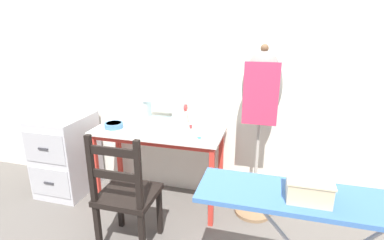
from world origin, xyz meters
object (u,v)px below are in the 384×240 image
at_px(sewing_machine, 167,112).
at_px(wooden_chair, 126,195).
at_px(fabric_bowl, 114,125).
at_px(scissors, 203,137).
at_px(filing_cabinet, 66,154).
at_px(storage_box, 309,188).
at_px(dress_form, 261,99).
at_px(thread_spool_near_machine, 191,126).
at_px(ironing_board, 323,207).

distance_m(sewing_machine, wooden_chair, 0.80).
bearing_deg(fabric_bowl, scissors, -1.56).
xyz_separation_m(scissors, filing_cabinet, (-1.38, 0.06, -0.34)).
bearing_deg(filing_cabinet, storage_box, -24.12).
relative_size(wooden_chair, filing_cabinet, 1.20).
bearing_deg(scissors, dress_form, 18.89).
bearing_deg(sewing_machine, scissors, -23.77).
xyz_separation_m(scissors, thread_spool_near_machine, (-0.15, 0.18, 0.02)).
distance_m(fabric_bowl, thread_spool_near_machine, 0.67).
bearing_deg(ironing_board, scissors, 132.68).
bearing_deg(scissors, sewing_machine, 156.23).
relative_size(thread_spool_near_machine, wooden_chair, 0.05).
bearing_deg(scissors, ironing_board, -47.32).
relative_size(fabric_bowl, wooden_chair, 0.18).
bearing_deg(sewing_machine, ironing_board, -41.53).
distance_m(scissors, ironing_board, 1.16).
xyz_separation_m(fabric_bowl, wooden_chair, (0.37, -0.54, -0.32)).
distance_m(scissors, filing_cabinet, 1.42).
bearing_deg(ironing_board, storage_box, -166.21).
distance_m(filing_cabinet, dress_form, 1.92).
height_order(wooden_chair, storage_box, storage_box).
xyz_separation_m(dress_form, storage_box, (0.28, -1.02, -0.16)).
bearing_deg(ironing_board, wooden_chair, 164.50).
xyz_separation_m(thread_spool_near_machine, wooden_chair, (-0.28, -0.70, -0.31)).
bearing_deg(wooden_chair, thread_spool_near_machine, 68.17).
distance_m(thread_spool_near_machine, ironing_board, 1.40).
bearing_deg(fabric_bowl, storage_box, -30.56).
xyz_separation_m(thread_spool_near_machine, storage_box, (0.86, -1.06, 0.13)).
xyz_separation_m(filing_cabinet, dress_form, (1.81, 0.09, 0.65)).
relative_size(sewing_machine, wooden_chair, 0.42).
height_order(thread_spool_near_machine, ironing_board, ironing_board).
bearing_deg(sewing_machine, wooden_chair, -96.68).
bearing_deg(fabric_bowl, thread_spool_near_machine, 13.74).
bearing_deg(dress_form, thread_spool_near_machine, 176.56).
height_order(fabric_bowl, scissors, fabric_bowl).
bearing_deg(storage_box, dress_form, 105.41).
bearing_deg(wooden_chair, storage_box, -17.35).
distance_m(fabric_bowl, storage_box, 1.77).
distance_m(filing_cabinet, storage_box, 2.34).
relative_size(wooden_chair, storage_box, 4.55).
bearing_deg(filing_cabinet, sewing_machine, 5.22).
distance_m(wooden_chair, storage_box, 1.28).
height_order(scissors, dress_form, dress_form).
height_order(wooden_chair, filing_cabinet, wooden_chair).
distance_m(sewing_machine, thread_spool_near_machine, 0.24).
distance_m(fabric_bowl, wooden_chair, 0.73).
bearing_deg(dress_form, fabric_bowl, -174.21).
xyz_separation_m(scissors, storage_box, (0.71, -0.87, 0.15)).
relative_size(filing_cabinet, storage_box, 3.80).
relative_size(sewing_machine, filing_cabinet, 0.50).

